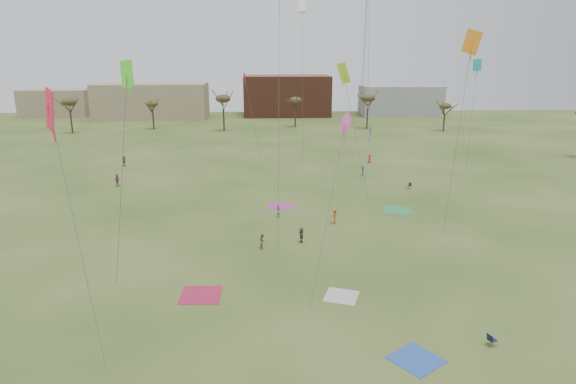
{
  "coord_description": "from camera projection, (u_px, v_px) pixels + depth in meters",
  "views": [
    {
      "loc": [
        -2.31,
        -34.06,
        18.47
      ],
      "look_at": [
        0.0,
        12.0,
        5.5
      ],
      "focal_mm": 30.8,
      "sensor_mm": 36.0,
      "label": 1
    }
  ],
  "objects": [
    {
      "name": "camp_chair_right",
      "position": [
        409.0,
        187.0,
        69.77
      ],
      "size": [
        0.73,
        0.71,
        0.87
      ],
      "rotation": [
        0.0,
        0.0,
        5.25
      ],
      "color": "#19163C",
      "rests_on": "ground"
    },
    {
      "name": "blanket_cream",
      "position": [
        341.0,
        296.0,
        38.91
      ],
      "size": [
        3.24,
        3.24,
        0.03
      ],
      "primitive_type": "cube",
      "rotation": [
        0.0,
        0.0,
        2.79
      ],
      "color": "beige",
      "rests_on": "ground"
    },
    {
      "name": "ground",
      "position": [
        296.0,
        303.0,
        37.86
      ],
      "size": [
        260.0,
        260.0,
        0.0
      ],
      "primitive_type": "plane",
      "color": "#2C4C17",
      "rests_on": "ground"
    },
    {
      "name": "spectator_fore_b",
      "position": [
        262.0,
        241.0,
        48.34
      ],
      "size": [
        0.62,
        0.77,
        1.51
      ],
      "primitive_type": "imported",
      "rotation": [
        0.0,
        0.0,
        1.64
      ],
      "color": "#8A6B58",
      "rests_on": "ground"
    },
    {
      "name": "spectator_fore_c",
      "position": [
        301.0,
        235.0,
        49.91
      ],
      "size": [
        0.53,
        1.44,
        1.53
      ],
      "primitive_type": "imported",
      "rotation": [
        0.0,
        0.0,
        4.76
      ],
      "color": "#4E4138",
      "rests_on": "ground"
    },
    {
      "name": "blanket_red",
      "position": [
        201.0,
        295.0,
        39.12
      ],
      "size": [
        3.25,
        3.25,
        0.03
      ],
      "primitive_type": "cube",
      "rotation": [
        0.0,
        0.0,
        1.54
      ],
      "color": "#AC2246",
      "rests_on": "ground"
    },
    {
      "name": "flyer_far_a",
      "position": [
        124.0,
        161.0,
        83.86
      ],
      "size": [
        0.8,
        1.68,
        1.74
      ],
      "primitive_type": "imported",
      "rotation": [
        0.0,
        0.0,
        1.76
      ],
      "color": "#327828",
      "rests_on": "ground"
    },
    {
      "name": "building_brick",
      "position": [
        287.0,
        95.0,
        151.85
      ],
      "size": [
        26.0,
        16.0,
        12.0
      ],
      "primitive_type": "cube",
      "color": "brown",
      "rests_on": "ground"
    },
    {
      "name": "flyer_mid_b",
      "position": [
        334.0,
        216.0,
        55.44
      ],
      "size": [
        0.74,
        1.19,
        1.77
      ],
      "primitive_type": "imported",
      "rotation": [
        0.0,
        0.0,
        4.78
      ],
      "color": "#BE5423",
      "rests_on": "ground"
    },
    {
      "name": "building_grey",
      "position": [
        400.0,
        100.0,
        152.02
      ],
      "size": [
        24.0,
        12.0,
        9.0
      ],
      "primitive_type": "cube",
      "color": "gray",
      "rests_on": "ground"
    },
    {
      "name": "flyer_far_c",
      "position": [
        362.0,
        171.0,
        76.97
      ],
      "size": [
        0.82,
        1.11,
        1.52
      ],
      "primitive_type": "imported",
      "rotation": [
        0.0,
        0.0,
        4.42
      ],
      "color": "navy",
      "rests_on": "ground"
    },
    {
      "name": "blanket_blue",
      "position": [
        416.0,
        360.0,
        30.86
      ],
      "size": [
        3.84,
        3.84,
        0.03
      ],
      "primitive_type": "cube",
      "rotation": [
        0.0,
        0.0,
        0.62
      ],
      "color": "blue",
      "rests_on": "ground"
    },
    {
      "name": "building_tan_west",
      "position": [
        58.0,
        103.0,
        150.94
      ],
      "size": [
        20.0,
        12.0,
        8.0
      ],
      "primitive_type": "cube",
      "color": "#937F60",
      "rests_on": "ground"
    },
    {
      "name": "spectator_mid_e",
      "position": [
        278.0,
        211.0,
        57.41
      ],
      "size": [
        0.92,
        0.91,
        1.5
      ],
      "primitive_type": "imported",
      "rotation": [
        0.0,
        0.0,
        5.52
      ],
      "color": "#B9B9B9",
      "rests_on": "ground"
    },
    {
      "name": "radio_tower",
      "position": [
        366.0,
        51.0,
        154.28
      ],
      "size": [
        1.51,
        1.72,
        41.0
      ],
      "color": "#9EA3A8",
      "rests_on": "ground"
    },
    {
      "name": "kites_aloft",
      "position": [
        312.0,
        35.0,
        56.21
      ],
      "size": [
        47.31,
        58.02,
        25.53
      ],
      "color": "black",
      "rests_on": "ground"
    },
    {
      "name": "blanket_plum",
      "position": [
        281.0,
        206.0,
        61.81
      ],
      "size": [
        3.85,
        3.85,
        0.03
      ],
      "primitive_type": "cube",
      "rotation": [
        0.0,
        0.0,
        2.85
      ],
      "color": "#B53798",
      "rests_on": "ground"
    },
    {
      "name": "camp_chair_center",
      "position": [
        492.0,
        342.0,
        32.3
      ],
      "size": [
        0.68,
        0.65,
        0.87
      ],
      "rotation": [
        0.0,
        0.0,
        1.91
      ],
      "color": "#15163A",
      "rests_on": "ground"
    },
    {
      "name": "flyer_far_b",
      "position": [
        369.0,
        158.0,
        86.31
      ],
      "size": [
        0.79,
        0.9,
        1.54
      ],
      "primitive_type": "imported",
      "rotation": [
        0.0,
        0.0,
        1.07
      ],
      "color": "#C8225C",
      "rests_on": "ground"
    },
    {
      "name": "tree_line",
      "position": [
        261.0,
        106.0,
        111.87
      ],
      "size": [
        117.44,
        49.32,
        8.91
      ],
      "color": "#3A2B1E",
      "rests_on": "ground"
    },
    {
      "name": "building_tan",
      "position": [
        152.0,
        101.0,
        145.38
      ],
      "size": [
        32.0,
        14.0,
        10.0
      ],
      "primitive_type": "cube",
      "color": "#937F60",
      "rests_on": "ground"
    },
    {
      "name": "blanket_olive",
      "position": [
        397.0,
        210.0,
        60.25
      ],
      "size": [
        4.01,
        4.01,
        0.03
      ],
      "primitive_type": "cube",
      "rotation": [
        0.0,
        0.0,
        2.92
      ],
      "color": "#35924E",
      "rests_on": "ground"
    },
    {
      "name": "spectator_mid_d",
      "position": [
        117.0,
        180.0,
        70.96
      ],
      "size": [
        0.76,
        1.16,
        1.83
      ],
      "primitive_type": "imported",
      "rotation": [
        0.0,
        0.0,
        1.25
      ],
      "color": "#9E4178",
      "rests_on": "ground"
    }
  ]
}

